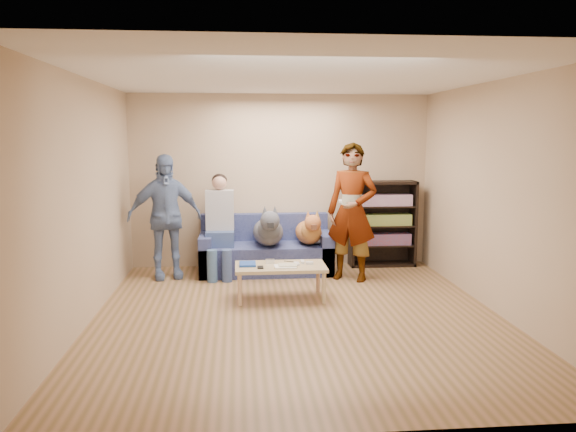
{
  "coord_description": "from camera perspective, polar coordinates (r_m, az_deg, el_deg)",
  "views": [
    {
      "loc": [
        -0.64,
        -5.98,
        1.99
      ],
      "look_at": [
        0.0,
        1.2,
        0.95
      ],
      "focal_mm": 35.0,
      "sensor_mm": 36.0,
      "label": 1
    }
  ],
  "objects": [
    {
      "name": "coffee_table",
      "position": [
        6.87,
        -0.77,
        -5.4
      ],
      "size": [
        1.1,
        0.6,
        0.42
      ],
      "color": "tan",
      "rests_on": "ground"
    },
    {
      "name": "papers",
      "position": [
        6.76,
        -0.28,
        -5.14
      ],
      "size": [
        0.26,
        0.2,
        0.02
      ],
      "primitive_type": "cube",
      "color": "white",
      "rests_on": "coffee_table"
    },
    {
      "name": "dog_tan",
      "position": [
        8.1,
        2.19,
        -1.53
      ],
      "size": [
        0.38,
        1.15,
        0.55
      ],
      "color": "#B96138",
      "rests_on": "sofa"
    },
    {
      "name": "held_controller",
      "position": [
        7.47,
        5.34,
        1.52
      ],
      "size": [
        0.06,
        0.13,
        0.03
      ],
      "primitive_type": "cube",
      "rotation": [
        0.0,
        0.0,
        -0.16
      ],
      "color": "white",
      "rests_on": "person_standing_right"
    },
    {
      "name": "controller_b",
      "position": [
        6.91,
        2.21,
        -4.8
      ],
      "size": [
        0.09,
        0.06,
        0.03
      ],
      "primitive_type": "cube",
      "color": "silver",
      "rests_on": "coffee_table"
    },
    {
      "name": "pen_black",
      "position": [
        7.04,
        0.1,
        -4.63
      ],
      "size": [
        0.13,
        0.08,
        0.01
      ],
      "primitive_type": "cylinder",
      "rotation": [
        0.0,
        1.57,
        -0.52
      ],
      "color": "black",
      "rests_on": "coffee_table"
    },
    {
      "name": "ground",
      "position": [
        6.33,
        0.98,
        -10.11
      ],
      "size": [
        5.0,
        5.0,
        0.0
      ],
      "primitive_type": "plane",
      "color": "brown",
      "rests_on": "ground"
    },
    {
      "name": "magazine",
      "position": [
        6.78,
        -0.04,
        -4.99
      ],
      "size": [
        0.22,
        0.17,
        0.01
      ],
      "primitive_type": "cube",
      "color": "#BBB596",
      "rests_on": "coffee_table"
    },
    {
      "name": "bookshelf",
      "position": [
        8.69,
        9.56,
        -0.57
      ],
      "size": [
        1.0,
        0.34,
        1.3
      ],
      "color": "black",
      "rests_on": "ground"
    },
    {
      "name": "headphone_cup_b",
      "position": [
        6.93,
        0.85,
        -4.79
      ],
      "size": [
        0.07,
        0.07,
        0.02
      ],
      "primitive_type": "cylinder",
      "color": "white",
      "rests_on": "coffee_table"
    },
    {
      "name": "controller_a",
      "position": [
        6.98,
        1.47,
        -4.66
      ],
      "size": [
        0.04,
        0.13,
        0.03
      ],
      "primitive_type": "cube",
      "color": "silver",
      "rests_on": "coffee_table"
    },
    {
      "name": "notebook_blue",
      "position": [
        6.89,
        -4.13,
        -4.88
      ],
      "size": [
        0.2,
        0.26,
        0.03
      ],
      "primitive_type": "cube",
      "color": "#1B4199",
      "rests_on": "coffee_table"
    },
    {
      "name": "wall_left",
      "position": [
        6.23,
        -20.05,
        1.35
      ],
      "size": [
        0.0,
        5.0,
        5.0
      ],
      "primitive_type": "plane",
      "rotation": [
        1.57,
        0.0,
        1.57
      ],
      "color": "tan",
      "rests_on": "ground"
    },
    {
      "name": "pen_orange",
      "position": [
        6.7,
        -0.84,
        -5.3
      ],
      "size": [
        0.13,
        0.06,
        0.01
      ],
      "primitive_type": "cylinder",
      "rotation": [
        0.0,
        1.57,
        0.35
      ],
      "color": "orange",
      "rests_on": "coffee_table"
    },
    {
      "name": "person_standing_left",
      "position": [
        7.97,
        -12.41,
        -0.07
      ],
      "size": [
        1.09,
        0.68,
        1.74
      ],
      "primitive_type": "imported",
      "rotation": [
        0.0,
        0.0,
        0.26
      ],
      "color": "#758CBB",
      "rests_on": "ground"
    },
    {
      "name": "wallet",
      "position": [
        6.73,
        -2.82,
        -5.23
      ],
      "size": [
        0.07,
        0.12,
        0.02
      ],
      "primitive_type": "cube",
      "color": "black",
      "rests_on": "coffee_table"
    },
    {
      "name": "dog_gray",
      "position": [
        7.98,
        -2.0,
        -1.47
      ],
      "size": [
        0.43,
        1.26,
        0.63
      ],
      "color": "#54555F",
      "rests_on": "sofa"
    },
    {
      "name": "camera_silver",
      "position": [
        6.96,
        -1.83,
        -4.61
      ],
      "size": [
        0.11,
        0.06,
        0.05
      ],
      "primitive_type": "cube",
      "color": "silver",
      "rests_on": "coffee_table"
    },
    {
      "name": "wall_front",
      "position": [
        3.6,
        5.24,
        -2.89
      ],
      "size": [
        4.5,
        0.0,
        4.5
      ],
      "primitive_type": "plane",
      "rotation": [
        -1.57,
        0.0,
        0.0
      ],
      "color": "tan",
      "rests_on": "ground"
    },
    {
      "name": "person_standing_right",
      "position": [
        7.73,
        6.51,
        0.4
      ],
      "size": [
        0.82,
        0.73,
        1.89
      ],
      "primitive_type": "imported",
      "rotation": [
        0.0,
        0.0,
        -0.51
      ],
      "color": "gray",
      "rests_on": "ground"
    },
    {
      "name": "headphone_cup_a",
      "position": [
        6.86,
        0.92,
        -4.94
      ],
      "size": [
        0.07,
        0.07,
        0.02
      ],
      "primitive_type": "cylinder",
      "color": "silver",
      "rests_on": "coffee_table"
    },
    {
      "name": "blanket",
      "position": [
        8.18,
        2.87,
        -2.28
      ],
      "size": [
        0.43,
        0.36,
        0.15
      ],
      "primitive_type": "ellipsoid",
      "color": "#A9A9AE",
      "rests_on": "sofa"
    },
    {
      "name": "person_seated",
      "position": [
        8.04,
        -6.94,
        -0.55
      ],
      "size": [
        0.4,
        0.73,
        1.47
      ],
      "color": "#3C5684",
      "rests_on": "sofa"
    },
    {
      "name": "sofa",
      "position": [
        8.26,
        -2.28,
        -3.73
      ],
      "size": [
        1.9,
        0.85,
        0.82
      ],
      "color": "#515B93",
      "rests_on": "ground"
    },
    {
      "name": "wall_back",
      "position": [
        8.53,
        -0.78,
        3.58
      ],
      "size": [
        4.5,
        0.0,
        4.5
      ],
      "primitive_type": "plane",
      "rotation": [
        1.57,
        0.0,
        0.0
      ],
      "color": "tan",
      "rests_on": "ground"
    },
    {
      "name": "wall_right",
      "position": [
        6.67,
        20.61,
        1.75
      ],
      "size": [
        0.0,
        5.0,
        5.0
      ],
      "primitive_type": "plane",
      "rotation": [
        1.57,
        0.0,
        -1.57
      ],
      "color": "tan",
      "rests_on": "ground"
    },
    {
      "name": "ceiling",
      "position": [
        6.04,
        1.04,
        14.0
      ],
      "size": [
        5.0,
        5.0,
        0.0
      ],
      "primitive_type": "plane",
      "rotation": [
        3.14,
        0.0,
        0.0
      ],
      "color": "white",
      "rests_on": "ground"
    }
  ]
}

